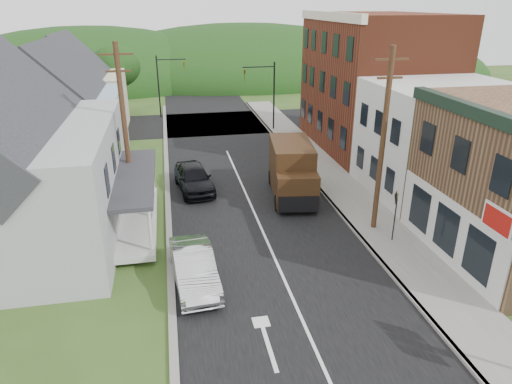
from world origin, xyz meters
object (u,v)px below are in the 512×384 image
delivery_van (292,171)px  warning_sign (395,209)px  dark_sedan (194,178)px  silver_sedan (194,268)px

delivery_van → warning_sign: delivery_van is taller
dark_sedan → delivery_van: 6.03m
silver_sedan → warning_sign: warning_sign is taller
silver_sedan → warning_sign: size_ratio=1.78×
silver_sedan → delivery_van: bearing=47.7°
dark_sedan → warning_sign: (8.88, -8.45, 0.98)m
silver_sedan → warning_sign: bearing=5.4°
silver_sedan → dark_sedan: dark_sedan is taller
dark_sedan → delivery_van: size_ratio=0.81×
dark_sedan → delivery_van: (5.63, -1.99, 0.79)m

